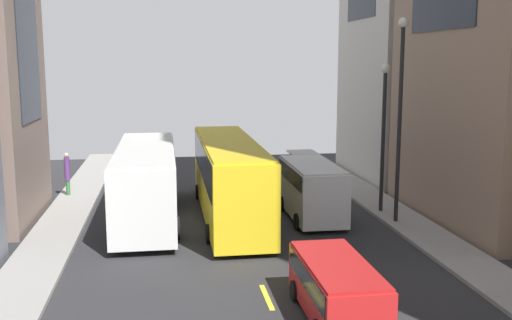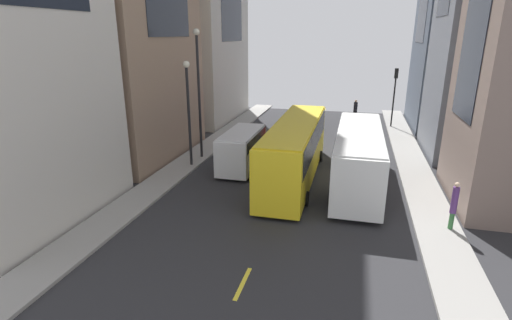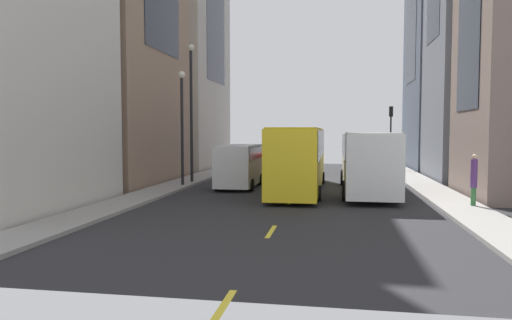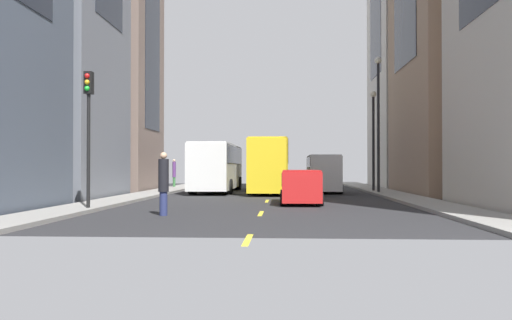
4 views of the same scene
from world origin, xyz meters
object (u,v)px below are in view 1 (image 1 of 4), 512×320
object	(u,v)px
delivery_van_white	(312,187)
streetcar_yellow	(229,172)
car_red_0	(337,285)
city_bus_white	(146,176)
pedestrian_waiting_curb	(67,172)

from	to	relation	value
delivery_van_white	streetcar_yellow	bearing A→B (deg)	165.87
streetcar_yellow	car_red_0	bearing A→B (deg)	-81.07
city_bus_white	delivery_van_white	size ratio (longest dim) A/B	2.08
delivery_van_white	car_red_0	size ratio (longest dim) A/B	1.19
car_red_0	pedestrian_waiting_curb	bearing A→B (deg)	120.55
car_red_0	pedestrian_waiting_curb	xyz separation A→B (m)	(-9.81, 16.61, 0.41)
city_bus_white	delivery_van_white	xyz separation A→B (m)	(7.46, -1.07, -0.49)
delivery_van_white	car_red_0	distance (m)	10.70
city_bus_white	pedestrian_waiting_curb	bearing A→B (deg)	130.18
delivery_van_white	city_bus_white	bearing A→B (deg)	171.82
car_red_0	streetcar_yellow	bearing A→B (deg)	98.93
streetcar_yellow	delivery_van_white	bearing A→B (deg)	-14.13
car_red_0	pedestrian_waiting_curb	distance (m)	19.29
delivery_van_white	pedestrian_waiting_curb	size ratio (longest dim) A/B	2.35
city_bus_white	streetcar_yellow	distance (m)	3.77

